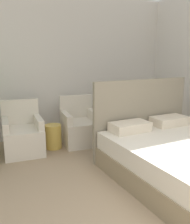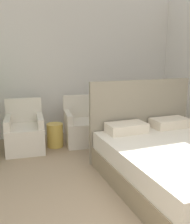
# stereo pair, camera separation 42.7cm
# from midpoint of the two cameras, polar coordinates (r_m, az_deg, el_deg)

# --- Properties ---
(wall_back) EXTENTS (10.00, 0.06, 2.90)m
(wall_back) POSITION_cam_midpoint_polar(r_m,az_deg,el_deg) (5.27, -11.61, 10.30)
(wall_back) COLOR silver
(wall_back) RESTS_ON ground_plane
(bed) EXTENTS (1.77, 2.09, 1.28)m
(bed) POSITION_cam_midpoint_polar(r_m,az_deg,el_deg) (3.57, 16.34, -10.11)
(bed) COLOR #8C7A5B
(bed) RESTS_ON ground_plane
(armchair_near_window_left) EXTENTS (0.71, 0.75, 0.89)m
(armchair_near_window_left) POSITION_cam_midpoint_polar(r_m,az_deg,el_deg) (4.54, -18.74, -5.51)
(armchair_near_window_left) COLOR beige
(armchair_near_window_left) RESTS_ON ground_plane
(armchair_near_window_right) EXTENTS (0.73, 0.77, 0.89)m
(armchair_near_window_right) POSITION_cam_midpoint_polar(r_m,az_deg,el_deg) (4.79, -5.98, -3.92)
(armchair_near_window_right) COLOR beige
(armchair_near_window_right) RESTS_ON ground_plane
(side_table) EXTENTS (0.29, 0.29, 0.44)m
(side_table) POSITION_cam_midpoint_polar(r_m,az_deg,el_deg) (4.65, -12.14, -5.53)
(side_table) COLOR gold
(side_table) RESTS_ON ground_plane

